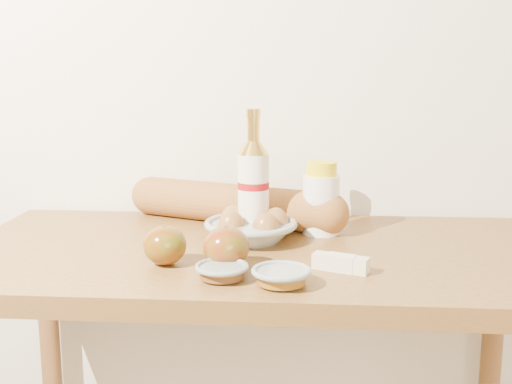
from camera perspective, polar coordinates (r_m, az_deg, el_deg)
back_wall at (r=1.57m, az=1.05°, el=12.69°), size 3.50×0.02×2.60m
table at (r=1.33m, az=0.10°, el=-10.10°), size 1.20×0.60×0.90m
bourbon_bottle at (r=1.34m, az=-0.24°, el=0.53°), size 0.08×0.08×0.27m
cream_bottle at (r=1.39m, az=5.80°, el=-0.77°), size 0.10×0.10×0.16m
egg_bowl at (r=1.33m, az=-0.43°, el=-3.21°), size 0.22×0.22×0.07m
baguette at (r=1.48m, az=-1.99°, el=-1.07°), size 0.55×0.28×0.09m
apple_redgreen_front at (r=1.19m, az=-8.10°, el=-4.72°), size 0.10×0.10×0.07m
apple_redgreen_right at (r=1.15m, az=-2.67°, el=-4.93°), size 0.10×0.10×0.08m
sugar_bowl at (r=1.10m, az=-3.05°, el=-7.06°), size 0.12×0.12×0.03m
syrup_bowl at (r=1.07m, az=2.27°, el=-7.49°), size 0.10×0.10×0.03m
butter_stick at (r=1.16m, az=7.53°, el=-6.28°), size 0.10×0.06×0.03m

